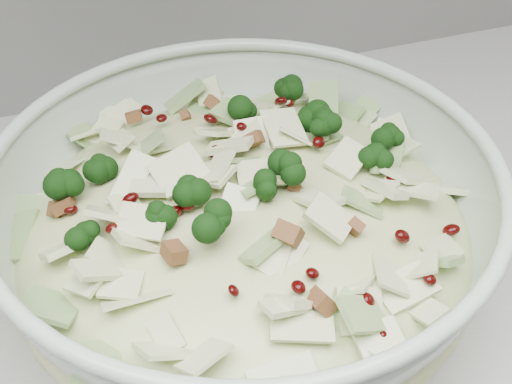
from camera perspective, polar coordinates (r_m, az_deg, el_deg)
mixing_bowl at (r=0.57m, az=-0.93°, el=-3.72°), size 0.41×0.41×0.16m
salad at (r=0.55m, az=-0.96°, el=-1.81°), size 0.40×0.40×0.16m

